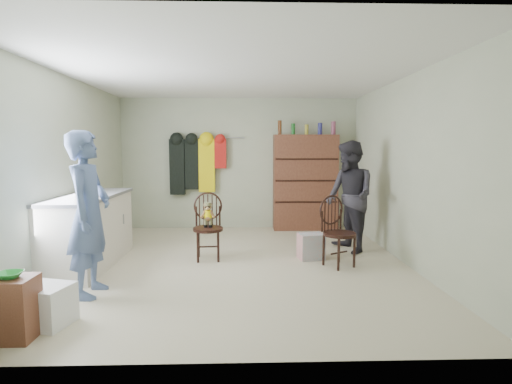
{
  "coord_description": "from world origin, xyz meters",
  "views": [
    {
      "loc": [
        0.08,
        -5.23,
        1.54
      ],
      "look_at": [
        0.25,
        0.2,
        0.95
      ],
      "focal_mm": 28.0,
      "sensor_mm": 36.0,
      "label": 1
    }
  ],
  "objects_px": {
    "counter": "(90,230)",
    "dresser": "(305,182)",
    "chair_front": "(208,222)",
    "chair_far": "(337,228)"
  },
  "relations": [
    {
      "from": "chair_front",
      "to": "dresser",
      "type": "distance_m",
      "value": 2.66
    },
    {
      "from": "chair_far",
      "to": "dresser",
      "type": "distance_m",
      "value": 2.44
    },
    {
      "from": "chair_front",
      "to": "chair_far",
      "type": "xyz_separation_m",
      "value": [
        1.72,
        -0.38,
        -0.03
      ]
    },
    {
      "from": "counter",
      "to": "dresser",
      "type": "xyz_separation_m",
      "value": [
        3.2,
        2.3,
        0.44
      ]
    },
    {
      "from": "chair_front",
      "to": "dresser",
      "type": "height_order",
      "value": "dresser"
    },
    {
      "from": "dresser",
      "to": "counter",
      "type": "bearing_deg",
      "value": -144.31
    },
    {
      "from": "counter",
      "to": "dresser",
      "type": "relative_size",
      "value": 0.9
    },
    {
      "from": "dresser",
      "to": "chair_front",
      "type": "bearing_deg",
      "value": -129.39
    },
    {
      "from": "chair_front",
      "to": "dresser",
      "type": "bearing_deg",
      "value": 46.39
    },
    {
      "from": "chair_far",
      "to": "dresser",
      "type": "bearing_deg",
      "value": 61.51
    }
  ]
}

